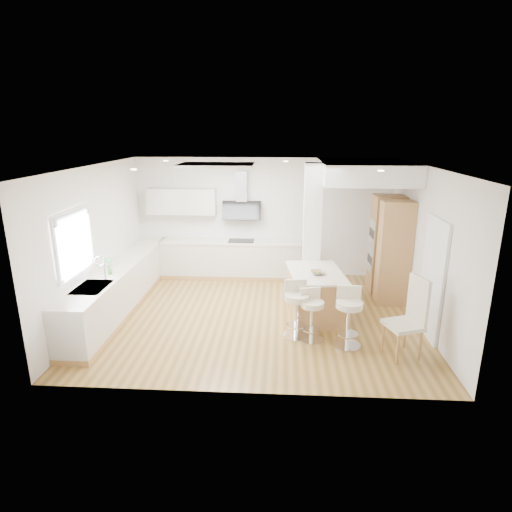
# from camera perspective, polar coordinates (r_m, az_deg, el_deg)

# --- Properties ---
(ground) EXTENTS (6.00, 6.00, 0.00)m
(ground) POSITION_cam_1_polar(r_m,az_deg,el_deg) (8.24, 0.13, -7.96)
(ground) COLOR olive
(ground) RESTS_ON ground
(ceiling) EXTENTS (6.00, 5.00, 0.02)m
(ceiling) POSITION_cam_1_polar(r_m,az_deg,el_deg) (8.24, 0.13, -7.96)
(ceiling) COLOR white
(ceiling) RESTS_ON ground
(wall_back) EXTENTS (6.00, 0.04, 2.80)m
(wall_back) POSITION_cam_1_polar(r_m,az_deg,el_deg) (10.20, 0.97, 5.13)
(wall_back) COLOR silver
(wall_back) RESTS_ON ground
(wall_left) EXTENTS (0.04, 5.00, 2.80)m
(wall_left) POSITION_cam_1_polar(r_m,az_deg,el_deg) (8.48, -20.55, 1.71)
(wall_left) COLOR silver
(wall_left) RESTS_ON ground
(wall_right) EXTENTS (0.04, 5.00, 2.80)m
(wall_right) POSITION_cam_1_polar(r_m,az_deg,el_deg) (8.17, 21.66, 1.04)
(wall_right) COLOR silver
(wall_right) RESTS_ON ground
(skylight) EXTENTS (4.10, 2.10, 0.06)m
(skylight) POSITION_cam_1_polar(r_m,az_deg,el_deg) (8.21, -5.25, 11.95)
(skylight) COLOR white
(skylight) RESTS_ON ground
(window_left) EXTENTS (0.06, 1.28, 1.07)m
(window_left) POSITION_cam_1_polar(r_m,az_deg,el_deg) (7.61, -23.13, 2.10)
(window_left) COLOR silver
(window_left) RESTS_ON ground
(doorway_right) EXTENTS (0.05, 1.00, 2.10)m
(doorway_right) POSITION_cam_1_polar(r_m,az_deg,el_deg) (7.73, 22.48, -3.00)
(doorway_right) COLOR #453D36
(doorway_right) RESTS_ON ground
(counter_left) EXTENTS (0.63, 4.50, 1.35)m
(counter_left) POSITION_cam_1_polar(r_m,az_deg,el_deg) (8.84, -17.56, -3.82)
(counter_left) COLOR tan
(counter_left) RESTS_ON ground
(counter_back) EXTENTS (3.62, 0.63, 2.50)m
(counter_back) POSITION_cam_1_polar(r_m,az_deg,el_deg) (10.18, -4.27, 0.97)
(counter_back) COLOR tan
(counter_back) RESTS_ON ground
(pillar) EXTENTS (0.35, 0.35, 2.80)m
(pillar) POSITION_cam_1_polar(r_m,az_deg,el_deg) (8.70, 7.44, 2.98)
(pillar) COLOR white
(pillar) RESTS_ON ground
(soffit) EXTENTS (1.78, 2.20, 0.40)m
(soffit) POSITION_cam_1_polar(r_m,az_deg,el_deg) (9.08, 14.29, 10.87)
(soffit) COLOR white
(soffit) RESTS_ON ground
(oven_column) EXTENTS (0.63, 1.21, 2.10)m
(oven_column) POSITION_cam_1_polar(r_m,az_deg,el_deg) (9.30, 17.29, 1.03)
(oven_column) COLOR tan
(oven_column) RESTS_ON ground
(peninsula) EXTENTS (1.13, 1.55, 0.95)m
(peninsula) POSITION_cam_1_polar(r_m,az_deg,el_deg) (8.16, 7.85, -4.99)
(peninsula) COLOR tan
(peninsula) RESTS_ON ground
(bar_stool_a) EXTENTS (0.51, 0.51, 0.98)m
(bar_stool_a) POSITION_cam_1_polar(r_m,az_deg,el_deg) (7.29, 5.42, -6.68)
(bar_stool_a) COLOR silver
(bar_stool_a) RESTS_ON ground
(bar_stool_b) EXTENTS (0.48, 0.48, 0.89)m
(bar_stool_b) POSITION_cam_1_polar(r_m,az_deg,el_deg) (7.22, 7.44, -7.45)
(bar_stool_b) COLOR silver
(bar_stool_b) RESTS_ON ground
(bar_stool_c) EXTENTS (0.47, 0.47, 1.00)m
(bar_stool_c) POSITION_cam_1_polar(r_m,az_deg,el_deg) (7.10, 12.25, -7.58)
(bar_stool_c) COLOR silver
(bar_stool_c) RESTS_ON ground
(dining_chair) EXTENTS (0.64, 0.64, 1.29)m
(dining_chair) POSITION_cam_1_polar(r_m,az_deg,el_deg) (7.03, 19.92, -7.34)
(dining_chair) COLOR beige
(dining_chair) RESTS_ON ground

